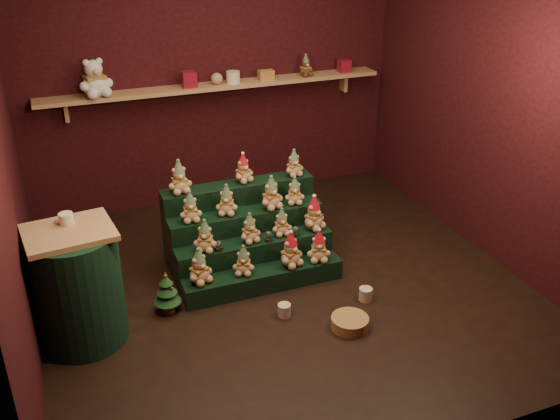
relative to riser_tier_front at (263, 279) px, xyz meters
name	(u,v)px	position (x,y,z in m)	size (l,w,h in m)	color
ground	(283,285)	(0.17, -0.02, -0.09)	(4.00, 4.00, 0.00)	black
back_wall	(211,72)	(0.17, 2.03, 1.31)	(4.00, 0.10, 2.80)	black
front_wall	(434,259)	(0.17, -2.07, 1.31)	(4.00, 0.10, 2.80)	black
right_wall	(500,105)	(2.22, -0.02, 1.31)	(0.10, 4.00, 2.80)	black
back_shelf	(217,86)	(0.17, 1.85, 1.20)	(3.60, 0.26, 0.24)	tan
riser_tier_front	(263,279)	(0.00, 0.00, 0.00)	(1.40, 0.22, 0.18)	black
riser_tier_midfront	(255,258)	(0.00, 0.22, 0.09)	(1.40, 0.22, 0.36)	black
riser_tier_midback	(247,238)	(0.00, 0.44, 0.18)	(1.40, 0.22, 0.54)	black
riser_tier_back	(239,219)	(0.00, 0.66, 0.27)	(1.40, 0.22, 0.72)	black
teddy_0	(199,266)	(-0.55, 0.02, 0.24)	(0.22, 0.20, 0.30)	tan
teddy_1	(244,260)	(-0.17, 0.01, 0.22)	(0.19, 0.17, 0.26)	tan
teddy_2	(291,250)	(0.25, -0.01, 0.25)	(0.22, 0.20, 0.31)	tan
teddy_3	(319,246)	(0.51, -0.02, 0.23)	(0.21, 0.19, 0.29)	tan
teddy_4	(205,236)	(-0.44, 0.20, 0.41)	(0.20, 0.18, 0.28)	tan
teddy_5	(250,228)	(-0.04, 0.21, 0.40)	(0.19, 0.17, 0.26)	tan
teddy_6	(282,222)	(0.26, 0.23, 0.39)	(0.18, 0.16, 0.25)	tan
teddy_7	(314,213)	(0.57, 0.23, 0.42)	(0.22, 0.20, 0.31)	tan
teddy_8	(190,207)	(-0.50, 0.43, 0.58)	(0.19, 0.17, 0.27)	tan
teddy_9	(227,200)	(-0.17, 0.45, 0.59)	(0.19, 0.17, 0.27)	tan
teddy_10	(271,193)	(0.23, 0.42, 0.60)	(0.21, 0.19, 0.30)	tan
teddy_11	(295,191)	(0.46, 0.43, 0.58)	(0.18, 0.16, 0.25)	tan
teddy_12	(179,177)	(-0.53, 0.65, 0.78)	(0.21, 0.19, 0.29)	tan
teddy_13	(243,168)	(0.06, 0.68, 0.76)	(0.19, 0.17, 0.26)	tan
teddy_14	(294,163)	(0.54, 0.64, 0.75)	(0.18, 0.16, 0.25)	tan
snow_globe_a	(219,245)	(-0.34, 0.16, 0.32)	(0.07, 0.07, 0.09)	black
snow_globe_b	(268,236)	(0.11, 0.16, 0.32)	(0.07, 0.07, 0.10)	black
snow_globe_c	(296,231)	(0.36, 0.16, 0.32)	(0.07, 0.07, 0.09)	black
side_table	(78,287)	(-1.50, -0.15, 0.37)	(0.66, 0.65, 0.93)	tan
table_ornament	(66,219)	(-1.50, -0.05, 0.89)	(0.10, 0.10, 0.08)	beige
mini_christmas_tree	(167,293)	(-0.84, -0.04, 0.09)	(0.22, 0.22, 0.38)	#462819
mug_left	(284,310)	(0.02, -0.44, -0.04)	(0.11, 0.11, 0.11)	#CAB395
mug_right	(366,294)	(0.73, -0.48, -0.03)	(0.11, 0.11, 0.11)	#CAB395
wicker_basket	(350,323)	(0.44, -0.77, -0.04)	(0.30, 0.30, 0.09)	#AC7E45
white_bear	(94,73)	(-1.03, 1.82, 1.46)	(0.33, 0.29, 0.46)	silver
brown_bear	(306,66)	(1.15, 1.82, 1.34)	(0.16, 0.15, 0.23)	#532D1B
gift_tin_red_a	(189,79)	(-0.12, 1.83, 1.31)	(0.14, 0.14, 0.16)	maroon
gift_tin_cream	(233,77)	(0.34, 1.83, 1.29)	(0.14, 0.14, 0.12)	beige
gift_tin_red_b	(344,66)	(1.62, 1.83, 1.30)	(0.12, 0.12, 0.14)	maroon
shelf_plush_ball	(217,79)	(0.17, 1.83, 1.29)	(0.12, 0.12, 0.12)	tan
scarf_gift_box	(266,75)	(0.71, 1.83, 1.28)	(0.16, 0.10, 0.10)	orange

